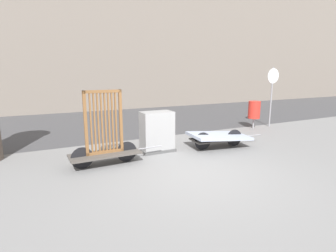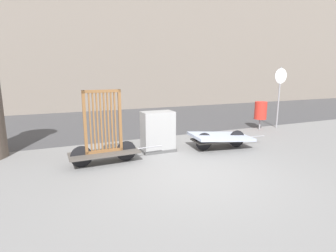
# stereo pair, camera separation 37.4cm
# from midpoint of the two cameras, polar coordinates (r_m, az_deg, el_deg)

# --- Properties ---
(ground_plane) EXTENTS (60.00, 60.00, 0.00)m
(ground_plane) POSITION_cam_midpoint_polar(r_m,az_deg,el_deg) (6.02, 7.40, -10.30)
(ground_plane) COLOR slate
(road_strip) EXTENTS (56.00, 7.58, 0.01)m
(road_strip) POSITION_cam_midpoint_polar(r_m,az_deg,el_deg) (12.65, -9.63, 1.16)
(road_strip) COLOR #424244
(road_strip) RESTS_ON ground_plane
(bike_cart_with_bedframe) EXTENTS (2.40, 0.74, 1.83)m
(bike_cart_with_bedframe) POSITION_cam_midpoint_polar(r_m,az_deg,el_deg) (6.57, -12.14, -3.13)
(bike_cart_with_bedframe) COLOR #4C4742
(bike_cart_with_bedframe) RESTS_ON ground_plane
(bike_cart_with_mattress) EXTENTS (2.47, 1.18, 0.52)m
(bike_cart_with_mattress) POSITION_cam_midpoint_polar(r_m,az_deg,el_deg) (7.98, 12.77, -2.45)
(bike_cart_with_mattress) COLOR #4C4742
(bike_cart_with_mattress) RESTS_ON ground_plane
(utility_cabinet) EXTENTS (0.96, 0.59, 1.15)m
(utility_cabinet) POSITION_cam_midpoint_polar(r_m,az_deg,el_deg) (7.51, -0.81, -1.52)
(utility_cabinet) COLOR #4C4C4C
(utility_cabinet) RESTS_ON ground_plane
(trash_bin) EXTENTS (0.47, 0.47, 1.11)m
(trash_bin) POSITION_cam_midpoint_polar(r_m,az_deg,el_deg) (11.14, 20.43, 3.17)
(trash_bin) COLOR gray
(trash_bin) RESTS_ON ground_plane
(sign_post) EXTENTS (0.61, 0.06, 2.47)m
(sign_post) POSITION_cam_midpoint_polar(r_m,az_deg,el_deg) (11.69, 24.00, 7.55)
(sign_post) COLOR gray
(sign_post) RESTS_ON ground_plane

